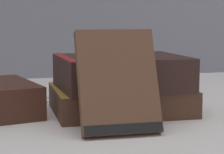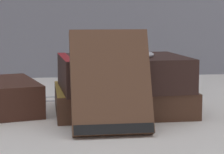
# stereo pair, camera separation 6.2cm
# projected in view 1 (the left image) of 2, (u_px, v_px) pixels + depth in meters

# --- Properties ---
(ground_plane) EXTENTS (3.00, 3.00, 0.00)m
(ground_plane) POSITION_uv_depth(u_px,v_px,m) (94.00, 115.00, 0.68)
(ground_plane) COLOR white
(book_flat_bottom) EXTENTS (0.20, 0.15, 0.04)m
(book_flat_bottom) POSITION_uv_depth(u_px,v_px,m) (116.00, 100.00, 0.69)
(book_flat_bottom) COLOR #4C2D1E
(book_flat_bottom) RESTS_ON ground_plane
(book_flat_top) EXTENTS (0.18, 0.15, 0.05)m
(book_flat_top) POSITION_uv_depth(u_px,v_px,m) (118.00, 72.00, 0.68)
(book_flat_top) COLOR #331E19
(book_flat_top) RESTS_ON book_flat_bottom
(book_leaning_front) EXTENTS (0.10, 0.06, 0.13)m
(book_leaning_front) POSITION_uv_depth(u_px,v_px,m) (118.00, 86.00, 0.57)
(book_leaning_front) COLOR brown
(book_leaning_front) RESTS_ON ground_plane
(pocket_watch) EXTENTS (0.05, 0.05, 0.01)m
(pocket_watch) POSITION_uv_depth(u_px,v_px,m) (136.00, 54.00, 0.67)
(pocket_watch) COLOR silver
(pocket_watch) RESTS_ON book_flat_top
(reading_glasses) EXTENTS (0.10, 0.05, 0.00)m
(reading_glasses) POSITION_uv_depth(u_px,v_px,m) (59.00, 99.00, 0.79)
(reading_glasses) COLOR #ADADB2
(reading_glasses) RESTS_ON ground_plane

